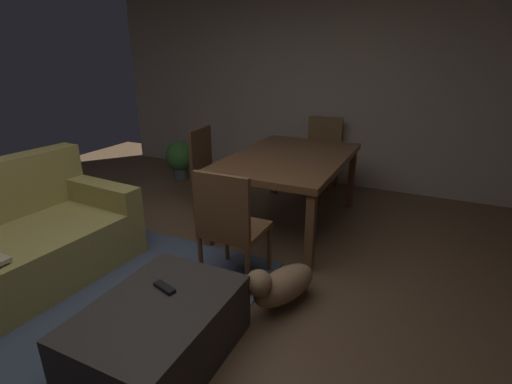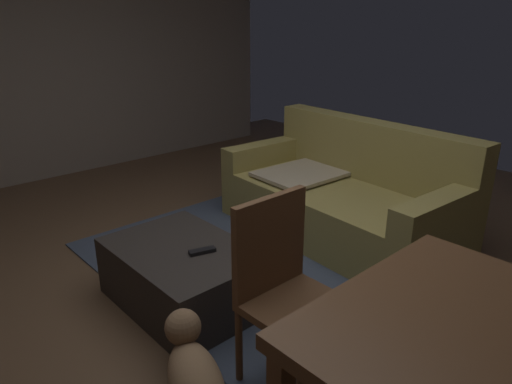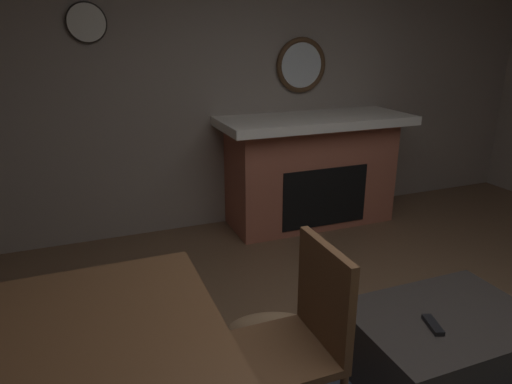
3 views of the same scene
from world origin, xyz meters
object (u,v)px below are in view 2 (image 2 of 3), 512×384
at_px(ottoman_coffee_table, 184,275).
at_px(tv_remote, 202,251).
at_px(couch, 344,198).
at_px(dining_chair_west, 285,283).
at_px(small_dog, 194,375).

distance_m(ottoman_coffee_table, tv_remote, 0.25).
xyz_separation_m(couch, dining_chair_west, (0.83, -1.54, 0.21)).
relative_size(ottoman_coffee_table, dining_chair_west, 1.04).
relative_size(tv_remote, small_dog, 0.26).
xyz_separation_m(ottoman_coffee_table, dining_chair_west, (0.86, 0.01, 0.33)).
xyz_separation_m(ottoman_coffee_table, small_dog, (0.75, -0.45, -0.00)).
bearing_deg(ottoman_coffee_table, couch, 88.78).
xyz_separation_m(tv_remote, small_dog, (0.61, -0.50, -0.21)).
relative_size(couch, tv_remote, 12.57).
xyz_separation_m(couch, ottoman_coffee_table, (-0.03, -1.55, -0.12)).
relative_size(couch, dining_chair_west, 2.16).
bearing_deg(tv_remote, dining_chair_west, 13.25).
distance_m(dining_chair_west, small_dog, 0.58).
distance_m(couch, dining_chair_west, 1.76).
bearing_deg(small_dog, couch, 109.68).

